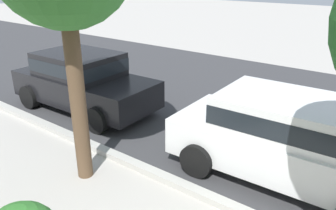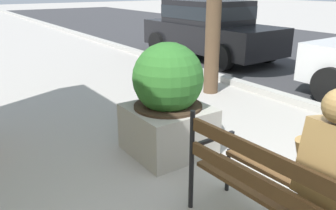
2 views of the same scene
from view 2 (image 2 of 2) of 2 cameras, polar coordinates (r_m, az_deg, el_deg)
park_bench at (r=2.67m, az=19.33°, el=-13.75°), size 1.82×0.59×0.95m
concrete_planter at (r=4.08m, az=-0.00°, el=0.51°), size 0.90×0.90×1.34m
parked_car_black at (r=9.81m, az=6.77°, el=12.59°), size 4.15×2.03×1.56m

